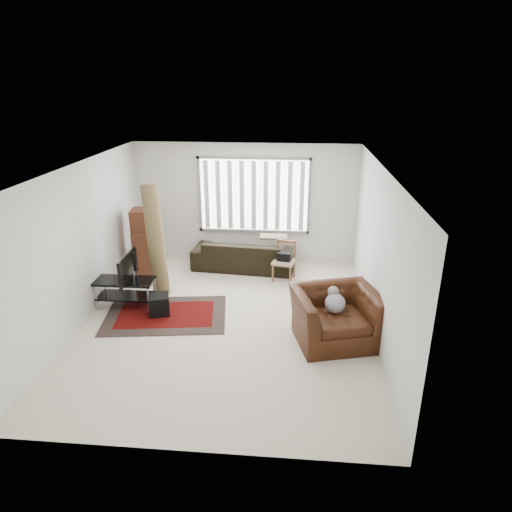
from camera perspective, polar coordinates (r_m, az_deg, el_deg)
The scene contains 11 objects.
room at distance 7.89m, azimuth -3.14°, elevation 4.83°, with size 6.00×6.02×2.71m.
persian_rug at distance 8.46m, azimuth -11.20°, elevation -7.23°, with size 2.32×1.71×0.02m.
tv_stand at distance 8.78m, azimuth -16.01°, elevation -3.79°, with size 1.08×0.49×0.54m.
tv at distance 8.62m, azimuth -16.28°, elevation -1.37°, with size 0.88×0.11×0.50m, color black.
subwoofer at distance 8.44m, azimuth -12.01°, elevation -5.95°, with size 0.35×0.35×0.35m, color black.
moving_boxes at distance 9.96m, azimuth -13.52°, elevation 1.29°, with size 0.66×0.62×1.47m.
white_flatpack at distance 10.10m, azimuth -13.01°, elevation -0.42°, with size 0.54×0.08×0.69m, color silver.
rolled_rug at distance 8.98m, azimuth -12.45°, elevation 1.91°, with size 0.32×0.32×2.15m, color brown.
sofa at distance 10.14m, azimuth -1.53°, elevation 0.76°, with size 2.25×0.97×0.86m, color black.
side_chair at distance 9.56m, azimuth 3.53°, elevation -0.42°, with size 0.52×0.52×0.82m.
armchair at distance 7.47m, azimuth 9.95°, elevation -7.02°, with size 1.57×1.45×0.98m.
Camera 1 is at (1.14, -6.97, 4.01)m, focal length 32.00 mm.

